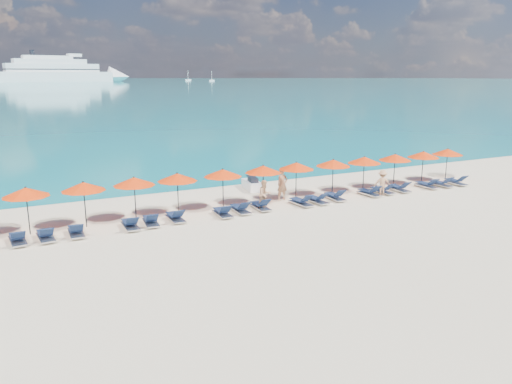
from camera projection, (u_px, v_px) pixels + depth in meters
name	position (u px, v px, depth m)	size (l,w,h in m)	color
ground	(284.00, 229.00, 23.92)	(1400.00, 1400.00, 0.00)	beige
sea	(12.00, 81.00, 598.67)	(1600.00, 1300.00, 0.01)	#1FA9B2
cruise_ship	(67.00, 72.00, 488.36)	(129.24, 38.21, 35.54)	white
sailboat_near	(212.00, 80.00, 547.43)	(6.03, 2.01, 11.05)	white
sailboat_far	(188.00, 80.00, 584.39)	(6.59, 2.20, 12.07)	white
jetski	(252.00, 184.00, 32.08)	(1.23, 2.38, 0.81)	white
beachgoer_a	(282.00, 184.00, 29.29)	(0.68, 0.45, 1.87)	tan
beachgoer_b	(265.00, 195.00, 27.32)	(0.79, 0.46, 1.63)	tan
beachgoer_c	(382.00, 183.00, 30.50)	(1.01, 0.47, 1.56)	tan
umbrella_2	(26.00, 192.00, 22.68)	(2.10, 2.10, 2.28)	black
umbrella_3	(83.00, 186.00, 23.82)	(2.10, 2.10, 2.28)	black
umbrella_4	(134.00, 181.00, 24.94)	(2.10, 2.10, 2.28)	black
umbrella_5	(177.00, 177.00, 25.95)	(2.10, 2.10, 2.28)	black
umbrella_6	(223.00, 173.00, 27.08)	(2.10, 2.10, 2.28)	black
umbrella_7	(263.00, 169.00, 28.14)	(2.10, 2.10, 2.28)	black
umbrella_8	(296.00, 166.00, 29.17)	(2.10, 2.10, 2.28)	black
umbrella_9	(333.00, 163.00, 30.14)	(2.10, 2.10, 2.28)	black
umbrella_10	(364.00, 160.00, 31.17)	(2.10, 2.10, 2.28)	black
umbrella_11	(395.00, 157.00, 32.20)	(2.10, 2.10, 2.28)	black
umbrella_12	(423.00, 155.00, 33.31)	(2.10, 2.10, 2.28)	black
umbrella_13	(448.00, 152.00, 34.49)	(2.10, 2.10, 2.28)	black
lounger_3	(18.00, 239.00, 21.79)	(0.76, 1.75, 0.66)	silver
lounger_4	(46.00, 235.00, 22.26)	(0.75, 1.74, 0.66)	silver
lounger_5	(76.00, 231.00, 22.85)	(0.65, 1.71, 0.66)	silver
lounger_6	(130.00, 224.00, 23.91)	(0.64, 1.71, 0.66)	silver
lounger_7	(151.00, 221.00, 24.47)	(0.78, 1.75, 0.66)	silver
lounger_8	(175.00, 217.00, 25.15)	(0.63, 1.70, 0.66)	silver
lounger_9	(223.00, 212.00, 25.99)	(0.72, 1.73, 0.66)	silver
lounger_10	(240.00, 209.00, 26.67)	(0.67, 1.72, 0.66)	silver
lounger_11	(260.00, 206.00, 27.28)	(0.68, 1.72, 0.66)	silver
lounger_12	(301.00, 202.00, 28.14)	(0.75, 1.74, 0.66)	silver
lounger_13	(317.00, 199.00, 28.63)	(0.73, 1.74, 0.66)	silver
lounger_14	(335.00, 196.00, 29.36)	(0.74, 1.74, 0.66)	silver
lounger_15	(370.00, 192.00, 30.40)	(0.74, 1.74, 0.66)	silver
lounger_16	(383.00, 190.00, 30.96)	(0.79, 1.75, 0.66)	silver
lounger_17	(399.00, 188.00, 31.52)	(0.70, 1.73, 0.66)	silver
lounger_18	(427.00, 185.00, 32.47)	(0.64, 1.71, 0.66)	silver
lounger_19	(441.00, 183.00, 32.89)	(0.73, 1.74, 0.66)	silver
lounger_20	(456.00, 182.00, 33.44)	(0.74, 1.74, 0.66)	silver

